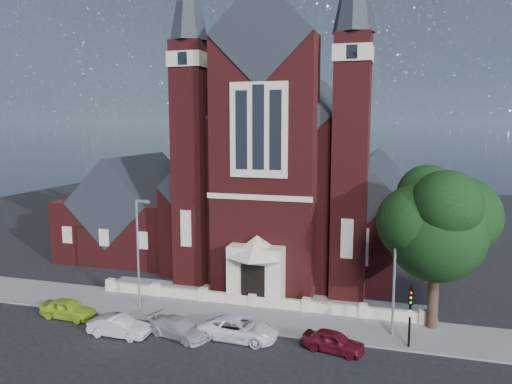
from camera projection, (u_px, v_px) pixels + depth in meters
ground at (280, 274)px, 45.07m from camera, size 120.00×120.00×0.00m
pavement_strip at (245, 317)px, 35.09m from camera, size 60.00×5.00×0.12m
forecourt_paving at (260, 298)px, 38.89m from camera, size 26.00×3.00×0.14m
forecourt_wall at (253, 307)px, 36.99m from camera, size 24.00×0.40×0.90m
church at (298, 175)px, 51.50m from camera, size 20.01×34.90×29.20m
parish_hall at (137, 215)px, 51.79m from camera, size 12.00×12.20×10.24m
street_tree at (439, 227)px, 31.80m from camera, size 6.40×6.60×10.70m
street_lamp_left at (139, 247)px, 36.16m from camera, size 1.16×0.22×8.09m
street_lamp_right at (396, 267)px, 31.19m from camera, size 1.16×0.22×8.09m
traffic_signal at (410, 308)px, 29.72m from camera, size 0.28×0.42×4.00m
car_lime_van at (68, 309)px, 34.76m from camera, size 4.08×1.81×1.37m
car_silver_a at (119, 326)px, 31.83m from camera, size 3.98×1.39×1.31m
car_silver_b at (179, 328)px, 31.65m from camera, size 4.63×3.02×1.25m
car_white_suv at (238, 328)px, 31.38m from camera, size 5.14×2.50×1.41m
car_dark_red at (334, 341)px, 29.68m from camera, size 3.96×2.27×1.27m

